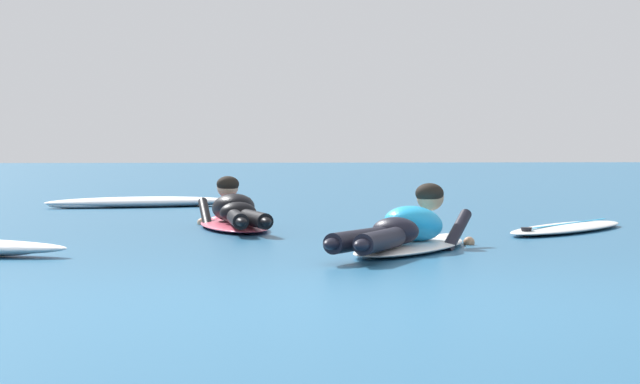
% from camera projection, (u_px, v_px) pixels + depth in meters
% --- Properties ---
extents(ground_plane, '(120.00, 120.00, 0.00)m').
position_uv_depth(ground_plane, '(213.00, 210.00, 16.13)').
color(ground_plane, '#235B84').
extents(surfer_near, '(1.56, 2.30, 0.54)m').
position_uv_depth(surfer_near, '(407.00, 233.00, 9.42)').
color(surfer_near, white).
rests_on(surfer_near, ground).
extents(surfer_far, '(0.72, 2.53, 0.53)m').
position_uv_depth(surfer_far, '(235.00, 215.00, 12.10)').
color(surfer_far, '#E54C66').
rests_on(surfer_far, ground).
extents(drifting_surfboard, '(1.89, 2.13, 0.16)m').
position_uv_depth(drifting_surfboard, '(567.00, 228.00, 11.83)').
color(drifting_surfboard, white).
rests_on(drifting_surfboard, ground).
extents(whitewater_front, '(2.60, 1.19, 0.14)m').
position_uv_depth(whitewater_front, '(142.00, 202.00, 16.84)').
color(whitewater_front, white).
rests_on(whitewater_front, ground).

